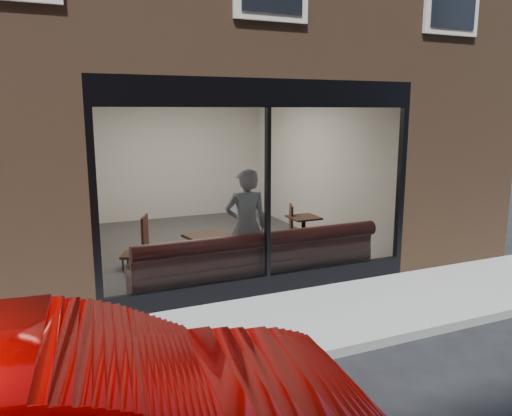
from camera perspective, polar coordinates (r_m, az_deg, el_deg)
name	(u,v)px	position (r m, az deg, el deg)	size (l,w,h in m)	color
ground	(342,352)	(6.10, 9.80, -15.94)	(120.00, 120.00, 0.00)	black
sidewalk_near	(300,319)	(6.87, 5.09, -12.56)	(40.00, 2.00, 0.01)	gray
kerb_near	(345,349)	(6.04, 10.09, -15.62)	(40.00, 0.10, 0.12)	gray
host_building_pier_left	(4,163)	(12.56, -26.88, 4.63)	(2.50, 12.00, 3.20)	brown
host_building_pier_right	(298,152)	(14.28, 4.85, 6.43)	(2.50, 12.00, 3.20)	brown
host_building_backfill	(144,148)	(15.84, -12.64, 6.67)	(5.00, 6.00, 3.20)	brown
cafe_floor	(207,245)	(10.35, -5.67, -4.28)	(6.00, 6.00, 0.00)	#2D2D30
cafe_ceiling	(203,87)	(9.99, -6.03, 13.54)	(6.00, 6.00, 0.00)	white
cafe_wall_back	(168,157)	(12.91, -9.99, 5.81)	(5.00, 5.00, 0.00)	silver
cafe_wall_left	(73,176)	(9.58, -20.17, 3.49)	(6.00, 6.00, 0.00)	silver
cafe_wall_right	(313,164)	(11.06, 6.55, 5.04)	(6.00, 6.00, 0.00)	silver
storefront_kick	(267,284)	(7.69, 1.29, -8.73)	(5.00, 0.10, 0.30)	black
storefront_header	(268,93)	(7.23, 1.39, 13.02)	(5.00, 0.10, 0.40)	black
storefront_mullion	(268,194)	(7.33, 1.34, 1.62)	(0.06, 0.10, 2.50)	black
storefront_glass	(268,194)	(7.30, 1.44, 1.58)	(4.80, 4.80, 0.00)	white
banquette	(257,272)	(8.01, 0.07, -7.34)	(4.00, 0.55, 0.45)	#361314
person	(246,226)	(7.97, -1.13, -2.11)	(0.68, 0.45, 1.87)	#91A7BD
cafe_table_left	(210,237)	(8.15, -5.27, -3.28)	(0.69, 0.69, 0.04)	black
cafe_table_right	(304,217)	(9.59, 5.47, -1.09)	(0.54, 0.54, 0.04)	black
cafe_chair_left	(135,255)	(9.13, -13.65, -5.22)	(0.45, 0.45, 0.04)	black
cafe_chair_right	(281,240)	(9.86, 2.90, -3.69)	(0.40, 0.40, 0.04)	black
wall_poster	(75,173)	(9.59, -19.96, 3.82)	(0.02, 0.64, 0.85)	white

